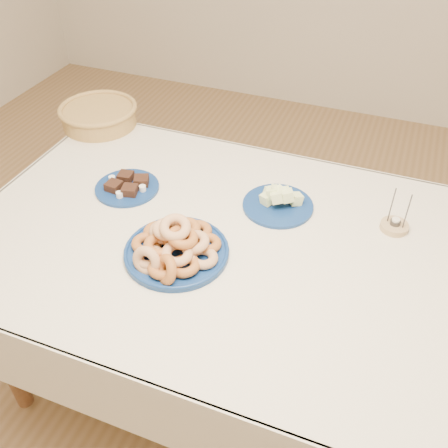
{
  "coord_description": "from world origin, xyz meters",
  "views": [
    {
      "loc": [
        0.41,
        -1.1,
        1.8
      ],
      "look_at": [
        0.0,
        -0.05,
        0.85
      ],
      "focal_mm": 40.0,
      "sensor_mm": 36.0,
      "label": 1
    }
  ],
  "objects": [
    {
      "name": "ground",
      "position": [
        0.0,
        0.0,
        0.0
      ],
      "size": [
        5.0,
        5.0,
        0.0
      ],
      "primitive_type": "plane",
      "color": "brown",
      "rests_on": "ground"
    },
    {
      "name": "dining_table",
      "position": [
        0.0,
        0.0,
        0.64
      ],
      "size": [
        1.71,
        1.11,
        0.75
      ],
      "color": "brown",
      "rests_on": "ground"
    },
    {
      "name": "donut_platter",
      "position": [
        -0.13,
        -0.13,
        0.79
      ],
      "size": [
        0.4,
        0.4,
        0.15
      ],
      "rotation": [
        0.0,
        0.0,
        -0.29
      ],
      "color": "navy",
      "rests_on": "dining_table"
    },
    {
      "name": "melon_plate",
      "position": [
        0.09,
        0.21,
        0.77
      ],
      "size": [
        0.26,
        0.26,
        0.08
      ],
      "rotation": [
        0.0,
        0.0,
        -0.07
      ],
      "color": "navy",
      "rests_on": "dining_table"
    },
    {
      "name": "brownie_plate",
      "position": [
        -0.43,
        0.12,
        0.76
      ],
      "size": [
        0.25,
        0.25,
        0.04
      ],
      "rotation": [
        0.0,
        0.0,
        0.13
      ],
      "color": "navy",
      "rests_on": "dining_table"
    },
    {
      "name": "wicker_basket",
      "position": [
        -0.78,
        0.49,
        0.8
      ],
      "size": [
        0.41,
        0.41,
        0.09
      ],
      "rotation": [
        0.0,
        0.0,
        -0.3
      ],
      "color": "olive",
      "rests_on": "dining_table"
    },
    {
      "name": "candle_holder",
      "position": [
        0.48,
        0.24,
        0.76
      ],
      "size": [
        0.11,
        0.11,
        0.15
      ],
      "rotation": [
        0.0,
        0.0,
        -0.31
      ],
      "color": "tan",
      "rests_on": "dining_table"
    }
  ]
}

